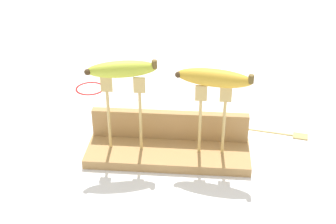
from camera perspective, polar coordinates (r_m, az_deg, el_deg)
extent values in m
plane|color=silver|center=(1.14, 0.00, -5.33)|extent=(3.00, 3.00, 0.00)
cube|color=#A87F4C|center=(1.13, 0.00, -4.88)|extent=(0.38, 0.12, 0.02)
cube|color=#A87F4C|center=(1.15, 0.22, -1.52)|extent=(0.37, 0.02, 0.07)
cylinder|color=tan|center=(1.10, -7.00, -1.06)|extent=(0.01, 0.01, 0.15)
cube|color=tan|center=(1.05, -7.30, 3.18)|extent=(0.03, 0.00, 0.04)
cylinder|color=tan|center=(1.09, -3.28, -1.22)|extent=(0.01, 0.01, 0.15)
cube|color=tan|center=(1.04, -3.42, 3.06)|extent=(0.03, 0.00, 0.04)
cylinder|color=tan|center=(1.08, 3.76, -1.84)|extent=(0.01, 0.01, 0.13)
cube|color=tan|center=(1.04, 3.91, 2.11)|extent=(0.03, 0.00, 0.04)
cylinder|color=tan|center=(1.08, 6.56, -1.95)|extent=(0.01, 0.01, 0.13)
cube|color=tan|center=(1.04, 6.82, 1.98)|extent=(0.03, 0.00, 0.04)
ellipsoid|color=#B2C138|center=(1.03, -5.47, 4.93)|extent=(0.16, 0.07, 0.04)
cylinder|color=brown|center=(1.03, -1.61, 5.63)|extent=(0.01, 0.01, 0.02)
sphere|color=#3F2D19|center=(1.03, -9.45, 4.65)|extent=(0.01, 0.01, 0.01)
ellipsoid|color=gold|center=(1.02, 5.47, 3.90)|extent=(0.17, 0.07, 0.04)
cylinder|color=brown|center=(1.01, 9.75, 3.83)|extent=(0.01, 0.01, 0.02)
sphere|color=#3F2D19|center=(1.04, 1.20, 4.41)|extent=(0.01, 0.01, 0.01)
cylinder|color=tan|center=(1.25, 11.25, -2.15)|extent=(0.14, 0.03, 0.01)
cube|color=tan|center=(1.25, 15.31, -2.70)|extent=(0.04, 0.03, 0.01)
torus|color=red|center=(1.45, -9.16, 2.82)|extent=(0.09, 0.09, 0.01)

